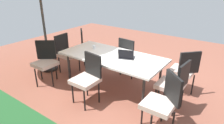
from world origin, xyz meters
The scene contains 12 objects.
ground_plane centered at (0.00, 0.00, -0.01)m, with size 10.00×10.00×0.02m, color #935442.
dining_table centered at (0.00, 0.00, 0.71)m, with size 2.23×1.06×0.76m.
chair_east centered at (1.42, 0.02, 0.55)m, with size 0.47×0.46×0.98m.
chair_west centered at (-1.39, 0.03, 0.55)m, with size 0.48×0.47×0.98m.
chair_northeast centered at (1.38, 0.70, 0.55)m, with size 0.58×0.58×0.98m.
chair_north centered at (0.04, 0.74, 0.55)m, with size 0.48×0.49×0.98m.
chair_southwest centered at (-1.35, -0.67, 0.55)m, with size 0.59×0.59×0.98m.
chair_southeast centered at (1.38, -0.73, 0.55)m, with size 0.59×0.59×0.98m.
chair_south centered at (-0.01, -0.71, 0.55)m, with size 0.47×0.48×0.98m.
chair_northwest centered at (-1.43, 0.67, 0.55)m, with size 0.59×0.59×0.98m.
laptop centered at (-0.34, -0.03, 0.81)m, with size 0.38×0.34×0.21m.
cup centered at (0.60, -0.11, 0.80)m, with size 0.06×0.06×0.09m, color white.
Camera 1 is at (-2.28, 3.17, 2.27)m, focal length 31.45 mm.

